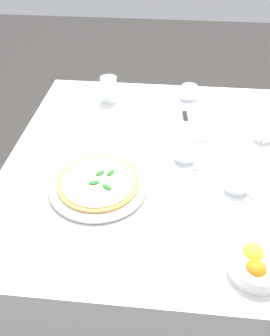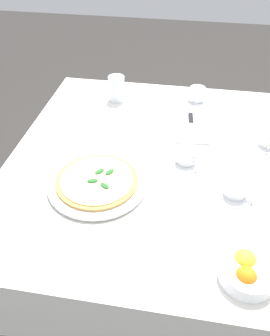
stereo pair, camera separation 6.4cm
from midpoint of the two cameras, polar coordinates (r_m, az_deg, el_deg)
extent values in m
plane|color=#33302D|center=(1.86, 2.95, -16.13)|extent=(8.00, 8.00, 0.00)
cube|color=white|center=(1.33, 3.97, 1.19)|extent=(1.20, 1.20, 0.02)
cube|color=white|center=(1.55, -18.81, -1.79)|extent=(1.20, 0.01, 0.28)
cube|color=white|center=(1.91, 4.63, 8.88)|extent=(0.01, 1.20, 0.28)
cylinder|color=brown|center=(2.02, -10.31, 3.09)|extent=(0.06, 0.06, 0.70)
cylinder|color=brown|center=(1.41, -20.89, -22.60)|extent=(0.06, 0.06, 0.70)
cylinder|color=brown|center=(2.01, 18.76, 1.23)|extent=(0.06, 0.06, 0.70)
cylinder|color=white|center=(1.21, -7.45, -3.05)|extent=(0.20, 0.20, 0.01)
cylinder|color=white|center=(1.20, -7.49, -2.73)|extent=(0.34, 0.34, 0.01)
cylinder|color=tan|center=(1.19, -7.53, -2.38)|extent=(0.28, 0.28, 0.01)
cylinder|color=#F4DB8E|center=(1.19, -7.56, -2.13)|extent=(0.25, 0.25, 0.00)
ellipsoid|color=#2D7533|center=(1.18, -8.23, -2.40)|extent=(0.03, 0.04, 0.01)
ellipsoid|color=#2D7533|center=(1.21, -5.52, -0.83)|extent=(0.04, 0.03, 0.01)
ellipsoid|color=#2D7533|center=(1.21, -7.21, -0.81)|extent=(0.04, 0.04, 0.01)
ellipsoid|color=#2D7533|center=(1.16, -6.21, -3.11)|extent=(0.03, 0.04, 0.01)
cylinder|color=white|center=(1.71, 7.59, 11.11)|extent=(0.13, 0.13, 0.01)
cylinder|color=white|center=(1.70, 7.69, 12.11)|extent=(0.08, 0.08, 0.06)
torus|color=white|center=(1.65, 7.00, 11.52)|extent=(0.03, 0.02, 0.03)
cylinder|color=black|center=(1.68, 7.77, 12.91)|extent=(0.07, 0.07, 0.00)
cylinder|color=white|center=(1.23, 14.50, -3.46)|extent=(0.13, 0.13, 0.01)
cylinder|color=white|center=(1.21, 14.75, -2.31)|extent=(0.08, 0.08, 0.06)
torus|color=white|center=(1.20, 17.02, -2.99)|extent=(0.02, 0.03, 0.03)
cylinder|color=black|center=(1.19, 14.96, -1.38)|extent=(0.07, 0.07, 0.00)
cylinder|color=white|center=(1.32, 6.62, 1.31)|extent=(0.13, 0.13, 0.01)
cylinder|color=white|center=(1.30, 6.72, 2.38)|extent=(0.08, 0.08, 0.06)
torus|color=white|center=(1.27, 8.35, 1.43)|extent=(0.03, 0.03, 0.03)
cylinder|color=black|center=(1.29, 6.80, 3.22)|extent=(0.07, 0.07, 0.00)
cylinder|color=white|center=(1.49, 18.72, 4.42)|extent=(0.13, 0.13, 0.01)
cylinder|color=white|center=(1.48, 18.97, 5.39)|extent=(0.08, 0.08, 0.06)
torus|color=white|center=(1.43, 18.99, 4.39)|extent=(0.04, 0.01, 0.03)
cylinder|color=black|center=(1.46, 19.17, 6.16)|extent=(0.07, 0.07, 0.00)
cylinder|color=white|center=(1.67, -5.40, 12.60)|extent=(0.08, 0.08, 0.12)
cylinder|color=silver|center=(1.68, -5.34, 11.85)|extent=(0.07, 0.07, 0.07)
cube|color=white|center=(1.50, 7.06, 6.89)|extent=(0.24, 0.16, 0.02)
cube|color=silver|center=(1.45, 7.27, 6.24)|extent=(0.12, 0.03, 0.01)
cube|color=black|center=(1.53, 6.95, 8.33)|extent=(0.08, 0.02, 0.01)
cylinder|color=white|center=(1.01, 17.30, -15.04)|extent=(0.15, 0.15, 0.04)
sphere|color=orange|center=(0.98, 17.15, -15.64)|extent=(0.06, 0.06, 0.06)
sphere|color=yellow|center=(1.01, 16.80, -13.27)|extent=(0.06, 0.06, 0.06)
camera|label=1|loc=(0.03, -91.48, -1.24)|focal=37.52mm
camera|label=2|loc=(0.03, 88.52, 1.24)|focal=37.52mm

